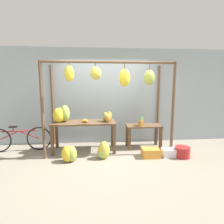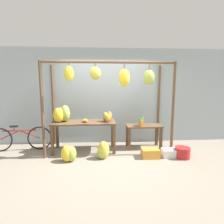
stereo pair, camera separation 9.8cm
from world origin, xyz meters
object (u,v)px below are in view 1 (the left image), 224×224
object	(u,v)px
papaya_pile	(107,117)
fruit_crate_purple	(170,153)
orange_pile	(85,121)
banana_pile_ground_left	(69,154)
banana_pile_ground_right	(103,151)
blue_bucket	(182,152)
pineapple_cluster	(141,121)
banana_pile_on_table	(62,115)
parked_bicycle	(19,139)
fruit_crate_white	(150,153)

from	to	relation	value
papaya_pile	fruit_crate_purple	bearing A→B (deg)	-21.27
orange_pile	fruit_crate_purple	size ratio (longest dim) A/B	0.51
banana_pile_ground_left	banana_pile_ground_right	distance (m)	0.79
banana_pile_ground_left	fruit_crate_purple	xyz separation A→B (m)	(2.43, 0.10, -0.09)
blue_bucket	pineapple_cluster	bearing A→B (deg)	141.19
pineapple_cluster	papaya_pile	distance (m)	0.93
banana_pile_on_table	banana_pile_ground_right	distance (m)	1.45
papaya_pile	fruit_crate_purple	size ratio (longest dim) A/B	0.92
pineapple_cluster	parked_bicycle	bearing A→B (deg)	178.27
orange_pile	blue_bucket	bearing A→B (deg)	-14.42
pineapple_cluster	banana_pile_ground_right	xyz separation A→B (m)	(-1.06, -0.62, -0.57)
parked_bicycle	fruit_crate_purple	bearing A→B (deg)	-10.64
banana_pile_ground_left	banana_pile_ground_right	bearing A→B (deg)	7.95
fruit_crate_purple	blue_bucket	bearing A→B (deg)	-14.85
blue_bucket	parked_bicycle	xyz separation A→B (m)	(-4.12, 0.80, 0.21)
banana_pile_on_table	papaya_pile	size ratio (longest dim) A/B	1.37
orange_pile	parked_bicycle	size ratio (longest dim) A/B	0.12
orange_pile	banana_pile_ground_left	distance (m)	0.97
blue_bucket	fruit_crate_purple	bearing A→B (deg)	165.15
banana_pile_ground_left	fruit_crate_purple	bearing A→B (deg)	2.42
orange_pile	banana_pile_ground_left	xyz separation A→B (m)	(-0.34, -0.64, -0.64)
banana_pile_on_table	fruit_crate_purple	distance (m)	2.90
pineapple_cluster	parked_bicycle	xyz separation A→B (m)	(-3.26, 0.10, -0.43)
pineapple_cluster	parked_bicycle	world-z (taller)	pineapple_cluster
fruit_crate_white	blue_bucket	xyz separation A→B (m)	(0.77, -0.07, 0.02)
orange_pile	fruit_crate_white	xyz separation A→B (m)	(1.60, -0.54, -0.72)
orange_pile	banana_pile_ground_right	xyz separation A→B (m)	(0.45, -0.53, -0.64)
blue_bucket	parked_bicycle	distance (m)	4.21
pineapple_cluster	papaya_pile	bearing A→B (deg)	-177.63
banana_pile_on_table	orange_pile	xyz separation A→B (m)	(0.61, -0.09, -0.15)
fruit_crate_purple	pineapple_cluster	bearing A→B (deg)	133.12
orange_pile	banana_pile_ground_right	size ratio (longest dim) A/B	0.44
banana_pile_on_table	orange_pile	world-z (taller)	banana_pile_on_table
fruit_crate_purple	banana_pile_on_table	bearing A→B (deg)	166.89
banana_pile_ground_right	blue_bucket	xyz separation A→B (m)	(1.92, -0.08, -0.06)
orange_pile	fruit_crate_purple	world-z (taller)	orange_pile
fruit_crate_white	banana_pile_ground_left	bearing A→B (deg)	-177.12
banana_pile_on_table	blue_bucket	distance (m)	3.18
banana_pile_on_table	pineapple_cluster	distance (m)	2.12
banana_pile_on_table	papaya_pile	world-z (taller)	banana_pile_on_table
banana_pile_ground_right	fruit_crate_white	world-z (taller)	banana_pile_ground_right
banana_pile_on_table	orange_pile	distance (m)	0.63
pineapple_cluster	fruit_crate_purple	size ratio (longest dim) A/B	0.78
fruit_crate_white	banana_pile_on_table	bearing A→B (deg)	164.00
fruit_crate_white	parked_bicycle	xyz separation A→B (m)	(-3.35, 0.73, 0.23)
papaya_pile	fruit_crate_purple	distance (m)	1.80
banana_pile_ground_left	papaya_pile	bearing A→B (deg)	36.63
banana_pile_ground_right	orange_pile	bearing A→B (deg)	130.49
banana_pile_on_table	banana_pile_ground_left	world-z (taller)	banana_pile_on_table
orange_pile	fruit_crate_white	size ratio (longest dim) A/B	0.46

